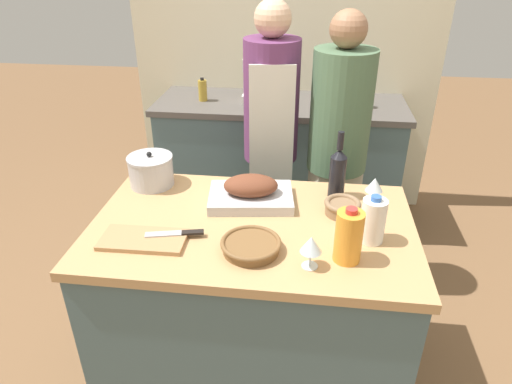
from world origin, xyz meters
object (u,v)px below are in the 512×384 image
object	(u,v)px
condiment_bottle_short	(361,96)
wine_bottle_green	(338,172)
stock_pot	(151,171)
person_cook_guest	(338,148)
wicker_basket	(251,245)
person_cook_aproned	(271,136)
milk_jug	(373,220)
condiment_bottle_tall	(203,90)
roasting_pan	(251,192)
wine_glass_left	(311,245)
cutting_board	(143,240)
mixing_bowl	(342,207)
knife_chef	(177,233)
wine_glass_right	(374,185)
juice_jug	(349,236)
stand_mixer	(256,84)

from	to	relation	value
condiment_bottle_short	wine_bottle_green	bearing A→B (deg)	-99.36
stock_pot	person_cook_guest	xyz separation A→B (m)	(0.88, 0.50, -0.05)
wine_bottle_green	condiment_bottle_short	bearing A→B (deg)	80.64
wicker_basket	person_cook_aproned	size ratio (longest dim) A/B	0.14
milk_jug	condiment_bottle_tall	bearing A→B (deg)	123.41
wicker_basket	stock_pot	world-z (taller)	stock_pot
roasting_pan	stock_pot	distance (m)	0.49
wicker_basket	wine_glass_left	size ratio (longest dim) A/B	1.80
cutting_board	condiment_bottle_tall	xyz separation A→B (m)	(-0.14, 1.63, 0.11)
person_cook_guest	mixing_bowl	bearing A→B (deg)	-108.59
knife_chef	person_cook_guest	world-z (taller)	person_cook_guest
wine_glass_right	person_cook_aproned	world-z (taller)	person_cook_aproned
juice_jug	person_cook_guest	size ratio (longest dim) A/B	0.13
wine_glass_left	wicker_basket	bearing A→B (deg)	163.13
cutting_board	condiment_bottle_short	size ratio (longest dim) A/B	1.88
stock_pot	wine_glass_right	size ratio (longest dim) A/B	1.74
wine_glass_left	person_cook_guest	world-z (taller)	person_cook_guest
person_cook_guest	wine_bottle_green	bearing A→B (deg)	-111.11
juice_jug	milk_jug	size ratio (longest dim) A/B	1.10
stand_mixer	condiment_bottle_short	world-z (taller)	stand_mixer
stock_pot	person_cook_guest	bearing A→B (deg)	29.79
stock_pot	knife_chef	xyz separation A→B (m)	(0.24, -0.42, -0.05)
person_cook_guest	wine_glass_left	bearing A→B (deg)	-115.45
mixing_bowl	wine_bottle_green	xyz separation A→B (m)	(-0.02, 0.15, 0.09)
wine_bottle_green	person_cook_guest	world-z (taller)	person_cook_guest
wicker_basket	wine_glass_right	size ratio (longest dim) A/B	1.88
person_cook_aproned	stock_pot	bearing A→B (deg)	-139.05
stock_pot	stand_mixer	xyz separation A→B (m)	(0.34, 1.20, 0.09)
juice_jug	roasting_pan	bearing A→B (deg)	137.09
condiment_bottle_short	person_cook_guest	size ratio (longest dim) A/B	0.11
juice_jug	wine_glass_right	world-z (taller)	juice_jug
roasting_pan	juice_jug	distance (m)	0.54
cutting_board	stock_pot	size ratio (longest dim) A/B	1.56
wine_glass_left	condiment_bottle_short	xyz separation A→B (m)	(0.30, 1.69, 0.03)
roasting_pan	juice_jug	world-z (taller)	juice_jug
cutting_board	person_cook_aproned	bearing A→B (deg)	68.88
knife_chef	condiment_bottle_short	size ratio (longest dim) A/B	1.29
mixing_bowl	person_cook_aproned	world-z (taller)	person_cook_aproned
wicker_basket	wine_bottle_green	world-z (taller)	wine_bottle_green
stock_pot	condiment_bottle_tall	world-z (taller)	condiment_bottle_tall
condiment_bottle_tall	person_cook_aproned	bearing A→B (deg)	-49.50
condiment_bottle_short	person_cook_aproned	bearing A→B (deg)	-131.70
wine_glass_left	person_cook_aproned	world-z (taller)	person_cook_aproned
roasting_pan	milk_jug	bearing A→B (deg)	-25.32
juice_jug	cutting_board	bearing A→B (deg)	178.73
stock_pot	wine_glass_left	bearing A→B (deg)	-35.48
wine_glass_right	person_cook_guest	bearing A→B (deg)	103.64
stock_pot	juice_jug	world-z (taller)	juice_jug
cutting_board	knife_chef	size ratio (longest dim) A/B	1.45
wine_bottle_green	wine_glass_left	distance (m)	0.54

